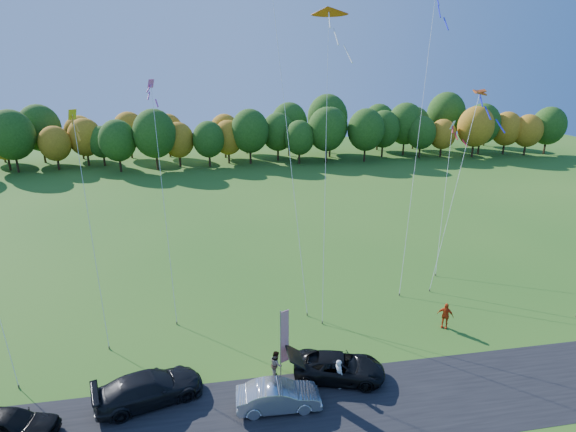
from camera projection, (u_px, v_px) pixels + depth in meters
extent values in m
plane|color=#245C18|center=(305.00, 361.00, 26.44)|extent=(160.00, 160.00, 0.00)
cube|color=black|center=(322.00, 410.00, 22.71)|extent=(90.00, 6.00, 0.01)
imported|color=black|center=(339.00, 367.00, 24.82)|extent=(5.46, 3.65, 1.39)
imported|color=#ACADB1|center=(278.00, 396.00, 22.64)|extent=(4.33, 1.65, 1.41)
imported|color=black|center=(149.00, 388.00, 23.09)|extent=(5.83, 3.62, 1.58)
imported|color=black|center=(8.00, 425.00, 20.76)|extent=(4.70, 2.57, 1.51)
imported|color=silver|center=(339.00, 374.00, 24.05)|extent=(0.60, 0.73, 1.72)
imported|color=gray|center=(276.00, 364.00, 24.87)|extent=(0.63, 0.80, 1.64)
imported|color=red|center=(445.00, 315.00, 29.50)|extent=(1.10, 0.96, 1.78)
cylinder|color=#999999|center=(281.00, 345.00, 24.35)|extent=(0.06, 0.06, 4.26)
cube|color=red|center=(285.00, 337.00, 24.35)|extent=(0.50, 0.25, 3.19)
cube|color=navy|center=(284.00, 318.00, 23.99)|extent=(0.49, 0.24, 0.83)
cylinder|color=#4C3F33|center=(307.00, 314.00, 31.12)|extent=(0.08, 0.08, 0.20)
cylinder|color=#4C3F33|center=(399.00, 295.00, 33.76)|extent=(0.08, 0.08, 0.20)
cylinder|color=#4C3F33|center=(322.00, 322.00, 30.14)|extent=(0.08, 0.08, 0.20)
cone|color=#CB500C|center=(329.00, 10.00, 33.43)|extent=(2.89, 2.21, 3.16)
cylinder|color=#4C3F33|center=(430.00, 290.00, 34.39)|extent=(0.08, 0.08, 0.20)
cube|color=#D14B17|center=(480.00, 93.00, 36.03)|extent=(2.70, 0.95, 1.06)
cylinder|color=#4C3F33|center=(109.00, 347.00, 27.50)|extent=(0.08, 0.08, 0.20)
cube|color=gold|center=(72.00, 114.00, 28.39)|extent=(1.11, 1.11, 1.32)
cylinder|color=#4C3F33|center=(19.00, 386.00, 24.21)|extent=(0.08, 0.08, 0.20)
cylinder|color=#4C3F33|center=(435.00, 275.00, 36.90)|extent=(0.08, 0.08, 0.20)
cube|color=white|center=(453.00, 125.00, 40.37)|extent=(1.24, 1.24, 1.47)
cylinder|color=#4C3F33|center=(177.00, 323.00, 30.09)|extent=(0.08, 0.08, 0.20)
cube|color=#F451AF|center=(151.00, 83.00, 30.96)|extent=(0.99, 0.99, 1.17)
cylinder|color=#4C3F33|center=(576.00, 316.00, 30.95)|extent=(0.08, 0.08, 0.20)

